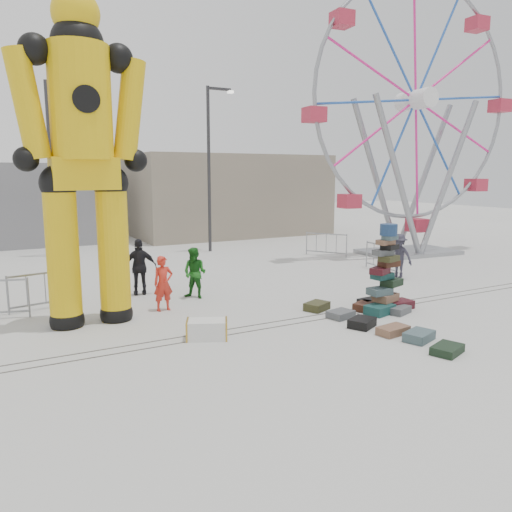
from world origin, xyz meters
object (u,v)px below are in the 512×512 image
pedestrian_green (195,273)px  lamp_post_left (53,160)px  barricade_dummy_c (45,290)px  crash_test_dummy (83,150)px  pedestrian_black (140,267)px  barricade_wheel_front (381,258)px  steamer_trunk (207,329)px  suitcase_tower (385,286)px  pedestrian_grey (399,256)px  pedestrian_red (163,283)px  barricade_wheel_back (326,244)px  ferris_wheel (415,121)px  lamp_post_right (211,161)px

pedestrian_green → lamp_post_left: bearing=154.1°
lamp_post_left → barricade_dummy_c: 10.62m
crash_test_dummy → pedestrian_black: 4.74m
barricade_wheel_front → pedestrian_black: (-9.53, 0.68, 0.35)m
lamp_post_left → steamer_trunk: 15.09m
lamp_post_left → suitcase_tower: 16.49m
pedestrian_black → pedestrian_grey: bearing=180.0°
lamp_post_left → pedestrian_green: size_ratio=5.01×
pedestrian_red → lamp_post_left: bearing=95.0°
barricade_dummy_c → pedestrian_green: bearing=-22.5°
pedestrian_green → barricade_wheel_back: bearing=78.5°
pedestrian_green → crash_test_dummy: bearing=-110.1°
pedestrian_red → ferris_wheel: bearing=15.1°
ferris_wheel → pedestrian_black: ferris_wheel is taller
lamp_post_right → pedestrian_grey: (3.58, -9.29, -3.66)m
steamer_trunk → barricade_wheel_back: bearing=65.8°
steamer_trunk → crash_test_dummy: bearing=154.7°
barricade_wheel_front → barricade_wheel_back: bearing=2.3°
steamer_trunk → barricade_dummy_c: barricade_dummy_c is taller
barricade_dummy_c → barricade_wheel_back: size_ratio=1.00×
crash_test_dummy → pedestrian_red: (2.03, 0.31, -3.65)m
crash_test_dummy → barricade_dummy_c: (-0.91, 2.08, -3.89)m
lamp_post_right → pedestrian_red: bearing=-120.5°
barricade_dummy_c → suitcase_tower: bearing=-40.2°
crash_test_dummy → suitcase_tower: bearing=-19.7°
lamp_post_right → crash_test_dummy: (-7.63, -9.83, -0.04)m
pedestrian_black → barricade_wheel_front: bearing=-172.3°
barricade_wheel_front → pedestrian_red: 9.58m
ferris_wheel → pedestrian_black: (-13.76, -2.04, -5.40)m
suitcase_tower → crash_test_dummy: bearing=150.6°
lamp_post_left → pedestrian_green: (2.72, -10.60, -3.68)m
crash_test_dummy → lamp_post_left: bearing=86.3°
lamp_post_left → crash_test_dummy: size_ratio=0.95×
steamer_trunk → pedestrian_red: pedestrian_red is taller
crash_test_dummy → pedestrian_red: crash_test_dummy is taller
barricade_dummy_c → barricade_wheel_front: (12.40, -0.29, 0.00)m
lamp_post_right → pedestrian_red: lamp_post_right is taller
crash_test_dummy → pedestrian_grey: (11.21, 0.53, -3.62)m
lamp_post_left → barricade_wheel_back: (11.18, -5.94, -3.93)m
crash_test_dummy → barricade_wheel_front: size_ratio=4.21×
steamer_trunk → pedestrian_black: (-0.19, 5.03, 0.68)m
barricade_dummy_c → barricade_wheel_back: bearing=5.5°
lamp_post_right → pedestrian_black: (-5.67, -7.36, -3.58)m
pedestrian_red → pedestrian_black: bearing=90.0°
steamer_trunk → pedestrian_grey: pedestrian_grey is taller
lamp_post_left → ferris_wheel: size_ratio=0.62×
lamp_post_left → steamer_trunk: (1.52, -14.39, -4.26)m
lamp_post_left → steamer_trunk: bearing=-84.0°
barricade_dummy_c → pedestrian_red: pedestrian_red is taller
pedestrian_black → ferris_wheel: bearing=-159.8°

